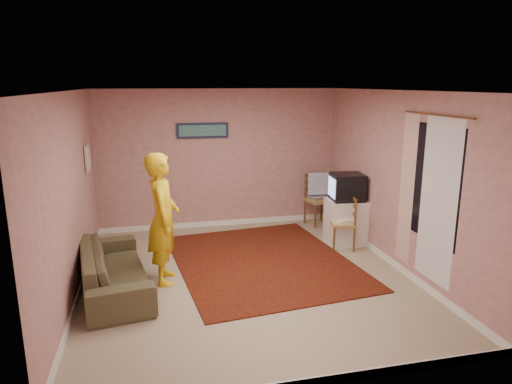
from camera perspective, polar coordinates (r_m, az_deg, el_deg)
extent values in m
plane|color=tan|center=(6.61, -1.16, -10.61)|extent=(5.00, 5.00, 0.00)
cube|color=tan|center=(8.61, -4.63, 4.10)|extent=(4.50, 0.02, 2.60)
cube|color=tan|center=(3.88, 6.42, -7.73)|extent=(4.50, 0.02, 2.60)
cube|color=tan|center=(6.16, -22.18, -0.67)|extent=(0.02, 5.00, 2.60)
cube|color=tan|center=(7.00, 17.14, 1.35)|extent=(0.02, 5.00, 2.60)
cube|color=white|center=(6.03, -1.28, 12.54)|extent=(4.50, 5.00, 0.02)
cube|color=white|center=(8.89, -4.47, -3.88)|extent=(4.50, 0.02, 0.10)
cube|color=white|center=(4.50, 5.92, -22.71)|extent=(4.50, 0.02, 0.10)
cube|color=white|center=(6.55, -21.11, -11.32)|extent=(0.02, 5.00, 0.10)
cube|color=white|center=(7.35, 16.39, -8.23)|extent=(0.02, 5.00, 0.10)
cube|color=black|center=(6.22, 21.28, 0.97)|extent=(0.01, 1.10, 1.50)
cube|color=silver|center=(6.14, 21.79, -1.16)|extent=(0.01, 0.75, 2.10)
cube|color=#ECE4C9|center=(6.70, 18.33, 0.29)|extent=(0.01, 0.35, 2.10)
cylinder|color=brown|center=(6.08, 21.64, 8.98)|extent=(0.02, 1.40, 0.02)
cube|color=#141938|center=(8.47, -6.69, 7.65)|extent=(0.95, 0.03, 0.28)
cube|color=#2A5776|center=(8.45, -6.68, 7.64)|extent=(0.86, 0.01, 0.20)
cube|color=#C6B888|center=(7.66, -20.32, 4.02)|extent=(0.03, 0.38, 0.42)
cube|color=silver|center=(7.66, -20.18, 4.03)|extent=(0.01, 0.30, 0.34)
cube|color=black|center=(7.15, 0.83, -8.61)|extent=(2.88, 3.45, 0.02)
cube|color=white|center=(7.98, 11.12, -3.65)|extent=(0.60, 0.55, 0.77)
cube|color=black|center=(7.82, 11.32, 0.62)|extent=(0.57, 0.53, 0.45)
cube|color=#8CB2F2|center=(7.75, 9.47, 0.57)|extent=(0.06, 0.38, 0.32)
cube|color=tan|center=(8.92, 7.84, -1.03)|extent=(0.54, 0.52, 0.05)
cube|color=brown|center=(8.86, 7.89, 0.57)|extent=(0.45, 0.15, 0.51)
cube|color=#B9B9BE|center=(8.91, 7.85, -0.67)|extent=(0.42, 0.35, 0.06)
cube|color=#97B4F7|center=(8.89, 7.80, 1.04)|extent=(0.41, 0.05, 0.43)
cube|color=tan|center=(7.70, 10.80, -3.89)|extent=(0.47, 0.48, 0.05)
cube|color=brown|center=(7.64, 10.88, -2.24)|extent=(0.13, 0.40, 0.46)
cube|color=white|center=(7.69, 10.82, -3.55)|extent=(0.26, 0.21, 0.05)
imported|color=#4C432E|center=(6.42, -17.34, -9.13)|extent=(1.11, 2.14, 0.60)
imported|color=yellow|center=(6.32, -11.54, -3.28)|extent=(0.49, 0.69, 1.81)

